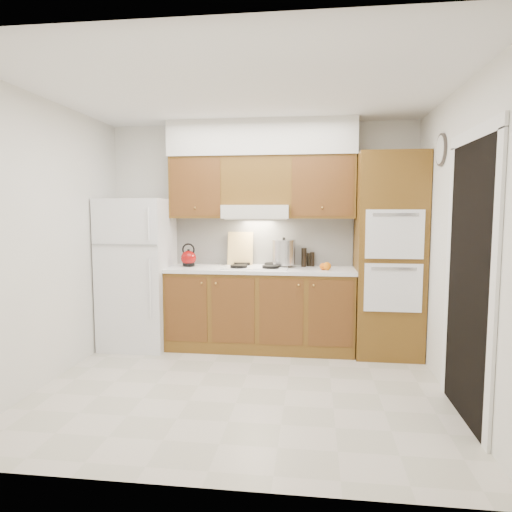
{
  "coord_description": "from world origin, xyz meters",
  "views": [
    {
      "loc": [
        0.62,
        -3.92,
        1.6
      ],
      "look_at": [
        0.07,
        0.45,
        1.15
      ],
      "focal_mm": 32.0,
      "sensor_mm": 36.0,
      "label": 1
    }
  ],
  "objects_px": {
    "oven_cabinet": "(388,255)",
    "fridge": "(138,273)",
    "stock_pot": "(284,253)",
    "kettle": "(189,258)"
  },
  "relations": [
    {
      "from": "oven_cabinet",
      "to": "fridge",
      "type": "bearing_deg",
      "value": -179.3
    },
    {
      "from": "oven_cabinet",
      "to": "stock_pot",
      "type": "height_order",
      "value": "oven_cabinet"
    },
    {
      "from": "fridge",
      "to": "stock_pot",
      "type": "bearing_deg",
      "value": 4.83
    },
    {
      "from": "kettle",
      "to": "fridge",
      "type": "bearing_deg",
      "value": -160.32
    },
    {
      "from": "oven_cabinet",
      "to": "kettle",
      "type": "distance_m",
      "value": 2.26
    },
    {
      "from": "oven_cabinet",
      "to": "stock_pot",
      "type": "relative_size",
      "value": 7.96
    },
    {
      "from": "stock_pot",
      "to": "kettle",
      "type": "bearing_deg",
      "value": -176.03
    },
    {
      "from": "oven_cabinet",
      "to": "stock_pot",
      "type": "distance_m",
      "value": 1.16
    },
    {
      "from": "kettle",
      "to": "stock_pot",
      "type": "xyz_separation_m",
      "value": [
        1.1,
        0.08,
        0.07
      ]
    },
    {
      "from": "fridge",
      "to": "stock_pot",
      "type": "xyz_separation_m",
      "value": [
        1.69,
        0.14,
        0.25
      ]
    }
  ]
}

